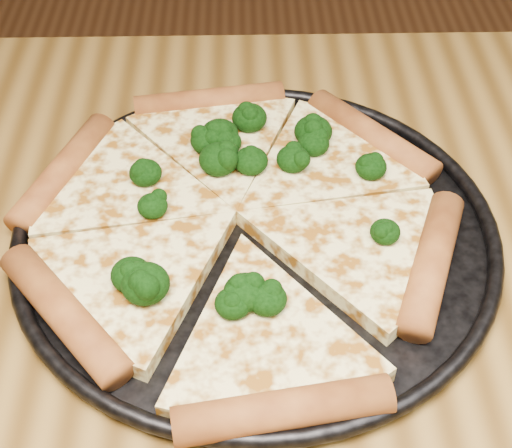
{
  "coord_description": "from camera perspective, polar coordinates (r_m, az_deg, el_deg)",
  "views": [
    {
      "loc": [
        -0.02,
        -0.3,
        1.19
      ],
      "look_at": [
        -0.01,
        0.13,
        0.77
      ],
      "focal_mm": 53.52,
      "sensor_mm": 36.0,
      "label": 1
    }
  ],
  "objects": [
    {
      "name": "pizza_pan",
      "position": [
        0.61,
        0.0,
        -0.55
      ],
      "size": [
        0.39,
        0.39,
        0.02
      ],
      "color": "black",
      "rests_on": "dining_table"
    },
    {
      "name": "pizza",
      "position": [
        0.61,
        -1.42,
        0.49
      ],
      "size": [
        0.37,
        0.39,
        0.03
      ],
      "rotation": [
        0.0,
        0.0,
        0.16
      ],
      "color": "#FDEF9A",
      "rests_on": "pizza_pan"
    },
    {
      "name": "dining_table",
      "position": [
        0.61,
        1.59,
        -16.28
      ],
      "size": [
        1.2,
        0.9,
        0.75
      ],
      "color": "brown",
      "rests_on": "ground"
    },
    {
      "name": "broccoli_florets",
      "position": [
        0.62,
        -1.37,
        2.75
      ],
      "size": [
        0.22,
        0.24,
        0.03
      ],
      "color": "black",
      "rests_on": "pizza"
    }
  ]
}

